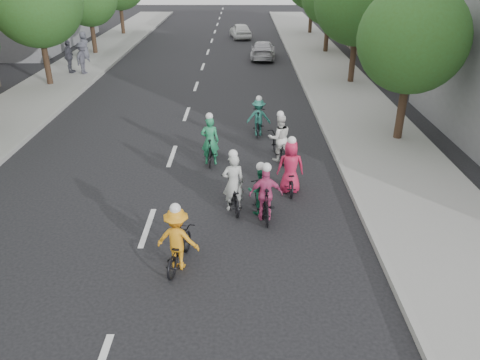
{
  "coord_description": "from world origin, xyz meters",
  "views": [
    {
      "loc": [
        2.6,
        -10.95,
        6.82
      ],
      "look_at": [
        2.54,
        0.94,
        1.0
      ],
      "focal_mm": 35.0,
      "sensor_mm": 36.0,
      "label": 1
    }
  ],
  "objects_px": {
    "cyclist_2": "(178,243)",
    "cyclist_3": "(266,198)",
    "spectator_2": "(84,45)",
    "cyclist_1": "(260,194)",
    "cyclist_4": "(290,172)",
    "follow_car_trail": "(240,31)",
    "spectator_0": "(83,58)",
    "cyclist_5": "(210,146)",
    "spectator_1": "(69,57)",
    "follow_car_lead": "(263,50)",
    "cyclist_6": "(279,142)",
    "cyclist_0": "(233,190)",
    "cyclist_7": "(259,119)"
  },
  "relations": [
    {
      "from": "cyclist_2",
      "to": "spectator_2",
      "type": "xyz_separation_m",
      "value": [
        -9.39,
        23.67,
        0.41
      ]
    },
    {
      "from": "follow_car_lead",
      "to": "cyclist_4",
      "type": "bearing_deg",
      "value": 93.05
    },
    {
      "from": "follow_car_lead",
      "to": "spectator_0",
      "type": "height_order",
      "value": "spectator_0"
    },
    {
      "from": "cyclist_1",
      "to": "spectator_1",
      "type": "bearing_deg",
      "value": -65.01
    },
    {
      "from": "cyclist_2",
      "to": "cyclist_4",
      "type": "bearing_deg",
      "value": -116.03
    },
    {
      "from": "spectator_0",
      "to": "cyclist_3",
      "type": "bearing_deg",
      "value": -132.76
    },
    {
      "from": "cyclist_5",
      "to": "spectator_0",
      "type": "distance_m",
      "value": 15.53
    },
    {
      "from": "follow_car_lead",
      "to": "spectator_2",
      "type": "bearing_deg",
      "value": 6.27
    },
    {
      "from": "cyclist_2",
      "to": "cyclist_3",
      "type": "relative_size",
      "value": 1.02
    },
    {
      "from": "cyclist_1",
      "to": "follow_car_trail",
      "type": "relative_size",
      "value": 0.43
    },
    {
      "from": "follow_car_trail",
      "to": "spectator_0",
      "type": "height_order",
      "value": "spectator_0"
    },
    {
      "from": "cyclist_0",
      "to": "cyclist_3",
      "type": "xyz_separation_m",
      "value": [
        0.91,
        -0.54,
        0.03
      ]
    },
    {
      "from": "cyclist_5",
      "to": "spectator_1",
      "type": "distance_m",
      "value": 16.23
    },
    {
      "from": "cyclist_3",
      "to": "cyclist_5",
      "type": "relative_size",
      "value": 0.92
    },
    {
      "from": "cyclist_6",
      "to": "follow_car_lead",
      "type": "distance_m",
      "value": 17.93
    },
    {
      "from": "follow_car_trail",
      "to": "spectator_1",
      "type": "bearing_deg",
      "value": 43.08
    },
    {
      "from": "cyclist_2",
      "to": "spectator_1",
      "type": "relative_size",
      "value": 0.92
    },
    {
      "from": "cyclist_4",
      "to": "follow_car_lead",
      "type": "bearing_deg",
      "value": -90.09
    },
    {
      "from": "cyclist_4",
      "to": "spectator_0",
      "type": "height_order",
      "value": "spectator_0"
    },
    {
      "from": "spectator_0",
      "to": "cyclist_0",
      "type": "bearing_deg",
      "value": -134.27
    },
    {
      "from": "spectator_1",
      "to": "spectator_2",
      "type": "distance_m",
      "value": 4.32
    },
    {
      "from": "cyclist_4",
      "to": "cyclist_5",
      "type": "relative_size",
      "value": 0.98
    },
    {
      "from": "cyclist_3",
      "to": "cyclist_7",
      "type": "height_order",
      "value": "cyclist_3"
    },
    {
      "from": "cyclist_1",
      "to": "cyclist_6",
      "type": "bearing_deg",
      "value": -110.19
    },
    {
      "from": "cyclist_3",
      "to": "cyclist_5",
      "type": "bearing_deg",
      "value": -67.24
    },
    {
      "from": "follow_car_lead",
      "to": "spectator_2",
      "type": "distance_m",
      "value": 12.38
    },
    {
      "from": "spectator_2",
      "to": "cyclist_4",
      "type": "bearing_deg",
      "value": -151.68
    },
    {
      "from": "follow_car_lead",
      "to": "cyclist_6",
      "type": "bearing_deg",
      "value": 92.54
    },
    {
      "from": "follow_car_trail",
      "to": "spectator_0",
      "type": "bearing_deg",
      "value": 46.02
    },
    {
      "from": "cyclist_7",
      "to": "spectator_0",
      "type": "bearing_deg",
      "value": -39.39
    },
    {
      "from": "follow_car_lead",
      "to": "cyclist_2",
      "type": "bearing_deg",
      "value": 85.99
    },
    {
      "from": "cyclist_0",
      "to": "follow_car_lead",
      "type": "relative_size",
      "value": 0.46
    },
    {
      "from": "cyclist_2",
      "to": "cyclist_3",
      "type": "xyz_separation_m",
      "value": [
        2.17,
        2.26,
        0.0
      ]
    },
    {
      "from": "cyclist_2",
      "to": "cyclist_6",
      "type": "distance_m",
      "value": 7.06
    },
    {
      "from": "spectator_0",
      "to": "cyclist_2",
      "type": "bearing_deg",
      "value": -141.16
    },
    {
      "from": "cyclist_5",
      "to": "follow_car_lead",
      "type": "relative_size",
      "value": 0.46
    },
    {
      "from": "cyclist_2",
      "to": "cyclist_7",
      "type": "height_order",
      "value": "cyclist_2"
    },
    {
      "from": "cyclist_3",
      "to": "cyclist_6",
      "type": "distance_m",
      "value": 4.25
    },
    {
      "from": "cyclist_0",
      "to": "cyclist_3",
      "type": "bearing_deg",
      "value": 138.9
    },
    {
      "from": "cyclist_6",
      "to": "follow_car_trail",
      "type": "relative_size",
      "value": 0.51
    },
    {
      "from": "cyclist_6",
      "to": "cyclist_7",
      "type": "bearing_deg",
      "value": -85.36
    },
    {
      "from": "cyclist_4",
      "to": "spectator_1",
      "type": "relative_size",
      "value": 0.96
    },
    {
      "from": "spectator_2",
      "to": "cyclist_1",
      "type": "bearing_deg",
      "value": -155.42
    },
    {
      "from": "cyclist_5",
      "to": "cyclist_4",
      "type": "bearing_deg",
      "value": 140.0
    },
    {
      "from": "cyclist_1",
      "to": "cyclist_7",
      "type": "height_order",
      "value": "cyclist_7"
    },
    {
      "from": "cyclist_0",
      "to": "follow_car_trail",
      "type": "distance_m",
      "value": 30.25
    },
    {
      "from": "cyclist_0",
      "to": "cyclist_3",
      "type": "relative_size",
      "value": 1.08
    },
    {
      "from": "cyclist_5",
      "to": "follow_car_lead",
      "type": "height_order",
      "value": "cyclist_5"
    },
    {
      "from": "cyclist_2",
      "to": "cyclist_7",
      "type": "bearing_deg",
      "value": -92.39
    },
    {
      "from": "cyclist_3",
      "to": "follow_car_lead",
      "type": "bearing_deg",
      "value": -94.19
    }
  ]
}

